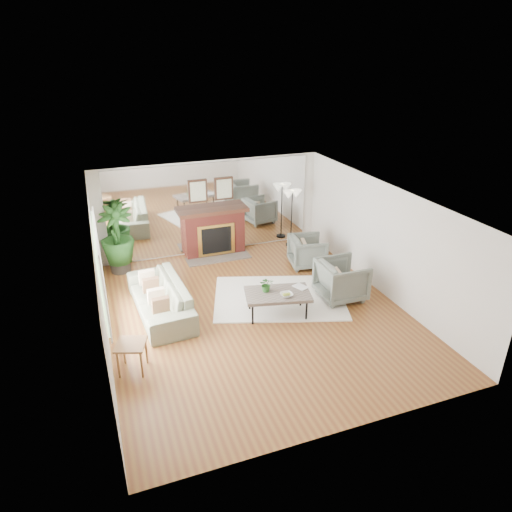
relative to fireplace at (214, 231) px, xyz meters
name	(u,v)px	position (x,y,z in m)	size (l,w,h in m)	color
ground	(257,313)	(0.00, -3.26, -0.66)	(7.00, 7.00, 0.00)	brown
wall_left	(101,284)	(-2.99, -3.26, 0.59)	(0.02, 7.00, 2.50)	silver
wall_right	(384,240)	(2.99, -3.26, 0.59)	(0.02, 7.00, 2.50)	silver
wall_back	(211,208)	(0.00, 0.23, 0.59)	(6.00, 0.02, 2.50)	silver
mirror_panel	(211,208)	(0.00, 0.21, 0.59)	(5.40, 0.04, 2.40)	silver
window_panel	(100,269)	(-2.96, -2.86, 0.69)	(0.04, 2.40, 1.50)	#B2E09E
fireplace	(214,231)	(0.00, 0.00, 0.00)	(1.85, 0.83, 2.05)	maroon
area_rug	(279,297)	(0.69, -2.83, -0.64)	(2.85, 2.04, 0.03)	white
coffee_table	(278,295)	(0.38, -3.48, -0.17)	(1.47, 1.05, 0.53)	#665A51
sofa	(160,298)	(-1.89, -2.53, -0.31)	(2.42, 0.95, 0.71)	gray
armchair_back	(307,251)	(2.02, -1.53, -0.26)	(0.85, 0.87, 0.79)	slate
armchair_front	(341,280)	(1.99, -3.28, -0.21)	(0.95, 0.98, 0.89)	slate
side_table	(131,348)	(-2.65, -4.28, -0.19)	(0.62, 0.62, 0.56)	brown
potted_ficus	(117,237)	(-2.50, -0.20, 0.26)	(0.96, 0.96, 1.71)	#29241E
floor_lamp	(292,199)	(2.17, -0.16, 0.72)	(0.52, 0.29, 1.61)	black
tabletop_plant	(267,284)	(0.19, -3.34, 0.03)	(0.29, 0.25, 0.32)	#245720
fruit_bowl	(286,295)	(0.49, -3.67, -0.10)	(0.25, 0.25, 0.06)	brown
book	(297,289)	(0.82, -3.47, -0.12)	(0.22, 0.30, 0.02)	brown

